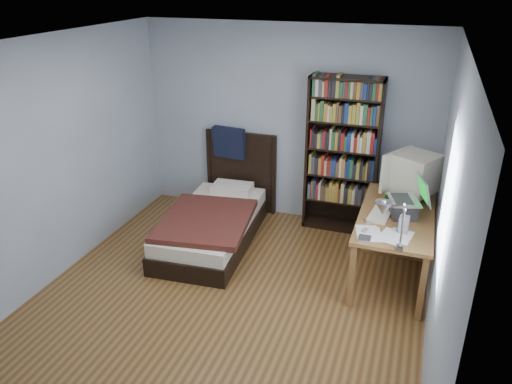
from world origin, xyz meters
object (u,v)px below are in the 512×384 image
speaker (404,225)px  bed (215,219)px  desk (397,223)px  keyboard (381,213)px  desk_lamp (387,213)px  bookshelf (342,156)px  laptop (405,205)px  soda_can (387,198)px  crt_monitor (412,173)px

speaker → bed: 2.33m
desk → bed: size_ratio=0.75×
keyboard → bed: bed is taller
desk_lamp → keyboard: desk_lamp is taller
keyboard → bookshelf: bearing=129.3°
laptop → bed: 2.27m
laptop → bookshelf: size_ratio=0.24×
speaker → bed: bed is taller
soda_can → bookshelf: 0.94m
soda_can → speaker: bearing=-71.3°
desk → laptop: bearing=-80.9°
desk → keyboard: (-0.16, -0.48, 0.33)m
bookshelf → bed: (-1.37, -0.79, -0.71)m
keyboard → desk_lamp: bearing=-76.9°
keyboard → bed: (-1.96, 0.17, -0.49)m
desk_lamp → keyboard: (-0.10, 1.09, -0.52)m
crt_monitor → laptop: crt_monitor is taller
desk → desk_lamp: 1.78m
desk_lamp → bed: 2.62m
desk → bed: (-2.12, -0.31, -0.15)m
laptop → speaker: 0.38m
keyboard → bed: 2.03m
laptop → desk_lamp: 1.20m
laptop → desk: bearing=99.1°
crt_monitor → keyboard: crt_monitor is taller
soda_can → desk_lamp: bearing=-86.8°
speaker → soda_can: (-0.21, 0.63, -0.03)m
laptop → speaker: (0.02, -0.38, -0.03)m
desk_lamp → desk: bearing=88.1°
desk → keyboard: size_ratio=3.19×
desk → keyboard: bearing=-108.1°
soda_can → crt_monitor: bearing=46.1°
bookshelf → speaker: bearing=-57.5°
keyboard → speaker: 0.43m
desk_lamp → keyboard: 1.21m
laptop → keyboard: bearing=-171.7°
laptop → speaker: size_ratio=2.59×
soda_can → bookshelf: (-0.62, 0.68, 0.18)m
laptop → soda_can: size_ratio=3.88×
laptop → desk_lamp: (-0.12, -1.12, 0.42)m
desk_lamp → bed: desk_lamp is taller
keyboard → bookshelf: bookshelf is taller
bookshelf → bed: size_ratio=0.95×
desk_lamp → bookshelf: bearing=108.8°
desk_lamp → bed: bearing=148.8°
desk → soda_can: size_ratio=12.96×
desk_lamp → crt_monitor: bearing=84.9°
crt_monitor → speaker: bearing=-90.4°
desk_lamp → laptop: bearing=83.8°
crt_monitor → keyboard: 0.64m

